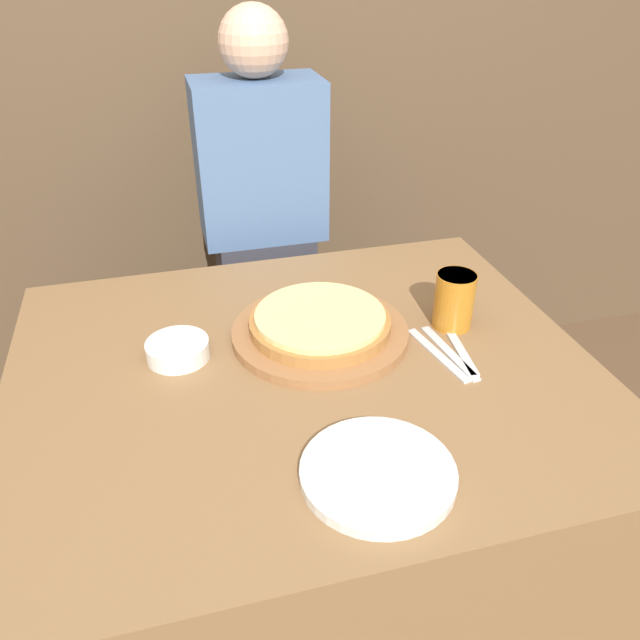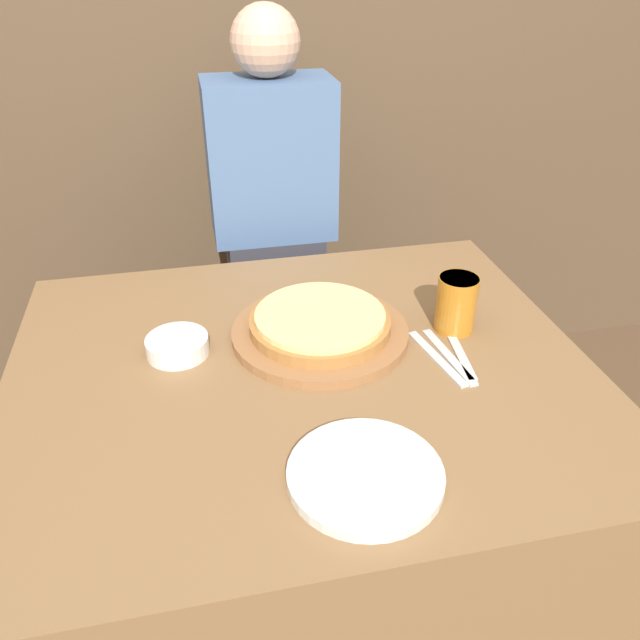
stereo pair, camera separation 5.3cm
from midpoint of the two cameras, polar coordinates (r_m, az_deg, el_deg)
ground_plane at (r=1.77m, az=-0.34°, el=-24.61°), size 12.00×12.00×0.00m
back_wall at (r=2.02m, az=-7.35°, el=26.73°), size 6.00×0.05×2.60m
dining_table at (r=1.46m, az=-0.39°, el=-16.34°), size 1.12×0.94×0.76m
pizza_on_board at (r=1.28m, az=1.20°, el=-0.62°), size 0.36×0.36×0.06m
beer_glass at (r=1.32m, az=13.51°, el=1.64°), size 0.08×0.08×0.12m
dinner_plate at (r=0.98m, az=5.76°, el=-13.94°), size 0.24×0.24×0.02m
side_bowl at (r=1.26m, az=-11.71°, el=-2.33°), size 0.12×0.12×0.04m
fork at (r=1.25m, az=11.84°, el=-3.44°), size 0.05×0.20×0.00m
dinner_knife at (r=1.26m, az=12.88°, el=-3.28°), size 0.04×0.20×0.00m
spoon at (r=1.27m, az=13.92°, el=-3.13°), size 0.04×0.17×0.00m
diner_person at (r=1.85m, az=-3.35°, el=5.60°), size 0.34×0.20×1.34m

